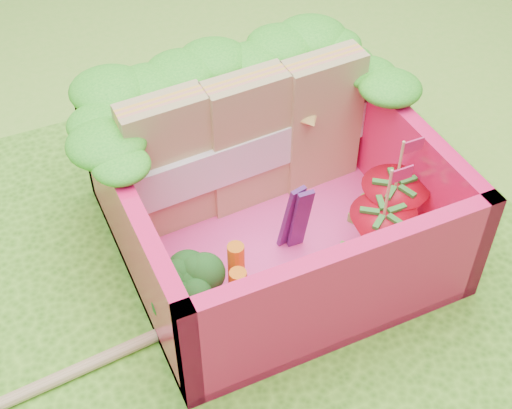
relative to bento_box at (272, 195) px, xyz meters
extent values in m
plane|color=#7CCB39|center=(-0.15, -0.04, -0.31)|extent=(14.00, 14.00, 0.00)
cube|color=#478F20|center=(-0.15, -0.04, -0.29)|extent=(2.60, 2.60, 0.03)
cube|color=#FF419D|center=(0.00, 0.00, -0.25)|extent=(1.30, 1.30, 0.05)
cube|color=#FF155A|center=(0.00, 0.61, 0.00)|extent=(1.30, 0.07, 0.55)
cube|color=#FF155A|center=(0.00, -0.61, 0.00)|extent=(1.30, 0.07, 0.55)
cube|color=#FF155A|center=(-0.61, 0.00, 0.00)|extent=(0.07, 1.30, 0.55)
cube|color=#FF155A|center=(0.61, 0.00, 0.00)|extent=(0.07, 1.30, 0.55)
ellipsoid|color=#209C1C|center=(-0.50, 0.58, 0.33)|extent=(0.30, 0.30, 0.11)
ellipsoid|color=#209C1C|center=(-0.33, 0.58, 0.33)|extent=(0.30, 0.30, 0.11)
ellipsoid|color=#209C1C|center=(-0.17, 0.58, 0.33)|extent=(0.30, 0.30, 0.11)
ellipsoid|color=#209C1C|center=(0.00, 0.58, 0.33)|extent=(0.30, 0.30, 0.11)
ellipsoid|color=#209C1C|center=(0.17, 0.58, 0.33)|extent=(0.30, 0.30, 0.11)
ellipsoid|color=#209C1C|center=(0.33, 0.58, 0.33)|extent=(0.30, 0.30, 0.11)
ellipsoid|color=#209C1C|center=(0.50, 0.58, 0.33)|extent=(0.30, 0.30, 0.11)
ellipsoid|color=#209C1C|center=(-0.58, 0.10, 0.33)|extent=(0.27, 0.27, 0.10)
ellipsoid|color=#209C1C|center=(-0.58, 0.24, 0.33)|extent=(0.27, 0.27, 0.10)
ellipsoid|color=#209C1C|center=(-0.58, 0.38, 0.33)|extent=(0.27, 0.27, 0.10)
ellipsoid|color=#209C1C|center=(-0.58, 0.52, 0.33)|extent=(0.27, 0.27, 0.10)
ellipsoid|color=#209C1C|center=(0.58, 0.10, 0.33)|extent=(0.27, 0.27, 0.10)
ellipsoid|color=#209C1C|center=(0.58, 0.24, 0.33)|extent=(0.27, 0.27, 0.10)
ellipsoid|color=#209C1C|center=(0.58, 0.38, 0.33)|extent=(0.27, 0.27, 0.10)
ellipsoid|color=#209C1C|center=(0.58, 0.52, 0.33)|extent=(0.27, 0.27, 0.10)
cube|color=tan|center=(-0.37, 0.26, 0.11)|extent=(0.38, 0.17, 0.66)
cube|color=tan|center=(0.00, 0.26, 0.11)|extent=(0.38, 0.17, 0.66)
cube|color=tan|center=(0.37, 0.26, 0.11)|extent=(0.38, 0.17, 0.66)
cube|color=white|center=(0.00, 0.26, 0.07)|extent=(1.20, 0.24, 0.20)
cylinder|color=#5B8C44|center=(-0.50, -0.27, -0.15)|extent=(0.12, 0.12, 0.15)
ellipsoid|color=#13481A|center=(-0.50, -0.27, -0.02)|extent=(0.34, 0.34, 0.12)
cylinder|color=orange|center=(-0.31, -0.35, -0.11)|extent=(0.07, 0.07, 0.24)
cylinder|color=orange|center=(-0.27, -0.24, -0.09)|extent=(0.07, 0.07, 0.27)
cube|color=#541A5D|center=(0.03, -0.12, -0.04)|extent=(0.07, 0.03, 0.38)
cube|color=#541A5D|center=(0.06, -0.15, -0.04)|extent=(0.07, 0.02, 0.38)
cone|color=red|center=(0.34, -0.35, -0.08)|extent=(0.28, 0.28, 0.28)
cylinder|color=#DEBE7D|center=(0.34, -0.35, 0.18)|extent=(0.01, 0.01, 0.24)
cube|color=#D72363|center=(0.39, -0.35, 0.26)|extent=(0.10, 0.01, 0.06)
cone|color=red|center=(0.47, -0.23, -0.08)|extent=(0.29, 0.29, 0.29)
cylinder|color=#DEBE7D|center=(0.47, -0.23, 0.18)|extent=(0.01, 0.01, 0.24)
cube|color=#D72363|center=(0.52, -0.23, 0.26)|extent=(0.10, 0.01, 0.06)
cube|color=#5EA132|center=(0.50, -0.04, -0.20)|extent=(0.31, 0.22, 0.05)
cube|color=#5EA132|center=(0.50, -0.25, -0.20)|extent=(0.32, 0.08, 0.05)
cube|color=#5EA132|center=(0.15, -0.36, -0.20)|extent=(0.26, 0.29, 0.05)
cube|color=tan|center=(-1.24, -0.34, -0.25)|extent=(1.95, 0.20, 0.04)
camera|label=1|loc=(-0.99, -1.98, 2.10)|focal=50.00mm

